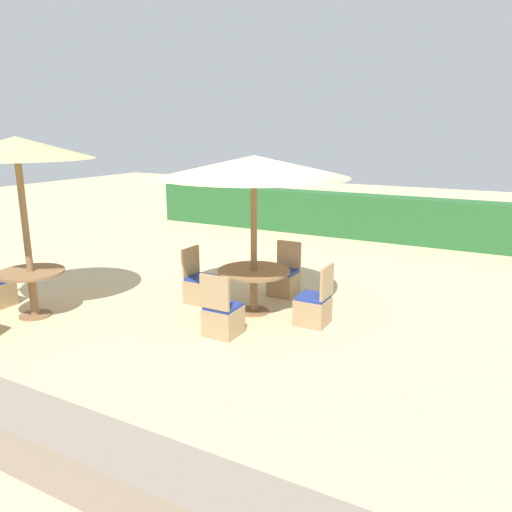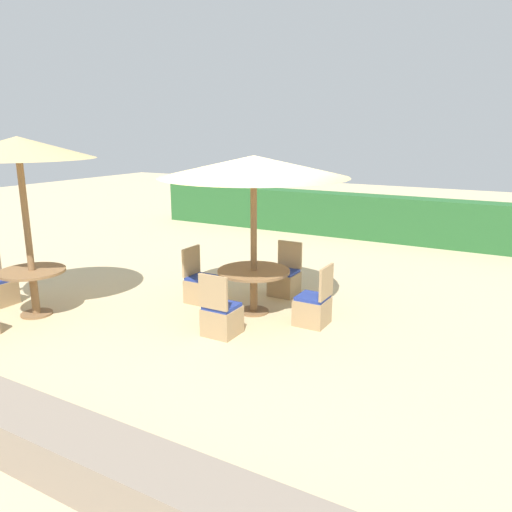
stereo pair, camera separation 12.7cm
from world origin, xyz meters
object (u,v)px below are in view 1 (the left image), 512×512
object	(u,v)px
parasol_front_left	(16,149)
patio_chair_center_west	(201,287)
patio_chair_center_east	(314,307)
round_table_front_left	(32,282)
round_table_center	(254,278)
patio_chair_center_south	(222,317)
patio_chair_center_north	(284,280)
parasol_center	(254,167)

from	to	relation	value
parasol_front_left	patio_chair_center_west	bearing A→B (deg)	43.33
parasol_front_left	patio_chair_center_east	bearing A→B (deg)	24.31
round_table_front_left	patio_chair_center_west	world-z (taller)	patio_chair_center_west
round_table_front_left	round_table_center	xyz separation A→B (m)	(2.94, 1.80, 0.00)
round_table_center	patio_chair_center_west	size ratio (longest dim) A/B	1.23
parasol_front_left	patio_chair_center_south	xyz separation A→B (m)	(2.98, 0.79, -2.31)
parasol_front_left	patio_chair_center_west	size ratio (longest dim) A/B	2.96
patio_chair_center_south	patio_chair_center_west	distance (m)	1.48
parasol_front_left	patio_chair_center_south	bearing A→B (deg)	14.78
round_table_center	patio_chair_center_south	xyz separation A→B (m)	(0.05, -1.01, -0.31)
patio_chair_center_east	patio_chair_center_north	bearing A→B (deg)	43.60
patio_chair_center_east	round_table_front_left	bearing A→B (deg)	114.31
patio_chair_center_east	parasol_front_left	bearing A→B (deg)	114.31
patio_chair_center_north	patio_chair_center_south	size ratio (longest dim) A/B	1.00
parasol_front_left	patio_chair_center_south	distance (m)	3.85
parasol_center	patio_chair_center_west	distance (m)	2.29
round_table_front_left	parasol_center	xyz separation A→B (m)	(2.94, 1.80, 1.74)
parasol_front_left	parasol_center	distance (m)	3.45
parasol_front_left	round_table_front_left	distance (m)	2.01
parasol_center	patio_chair_center_east	bearing A→B (deg)	-0.40
parasol_center	patio_chair_center_south	bearing A→B (deg)	-87.25
parasol_front_left	round_table_center	world-z (taller)	parasol_front_left
round_table_front_left	parasol_center	world-z (taller)	parasol_center
parasol_center	patio_chair_center_west	world-z (taller)	parasol_center
parasol_center	patio_chair_center_south	distance (m)	2.28
patio_chair_center_north	patio_chair_center_west	xyz separation A→B (m)	(-1.06, -1.04, 0.00)
parasol_front_left	round_table_front_left	world-z (taller)	parasol_front_left
parasol_front_left	patio_chair_center_south	size ratio (longest dim) A/B	2.96
patio_chair_center_west	patio_chair_center_east	world-z (taller)	same
round_table_front_left	patio_chair_center_east	xyz separation A→B (m)	(3.97, 1.79, -0.30)
patio_chair_center_west	parasol_center	bearing A→B (deg)	89.99
parasol_center	patio_chair_center_east	size ratio (longest dim) A/B	3.11
round_table_front_left	patio_chair_center_north	distance (m)	4.12
round_table_center	patio_chair_center_west	xyz separation A→B (m)	(-1.03, 0.00, -0.31)
parasol_center	patio_chair_center_west	size ratio (longest dim) A/B	3.11
round_table_center	parasol_front_left	bearing A→B (deg)	-148.51
patio_chair_center_south	patio_chair_center_west	size ratio (longest dim) A/B	1.00
parasol_front_left	parasol_center	world-z (taller)	parasol_front_left
parasol_center	patio_chair_center_north	xyz separation A→B (m)	(0.04, 1.04, -2.04)
patio_chair_center_east	round_table_center	bearing A→B (deg)	89.60
parasol_center	round_table_center	xyz separation A→B (m)	(0.00, -0.00, -1.74)
parasol_center	round_table_front_left	bearing A→B (deg)	-148.51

